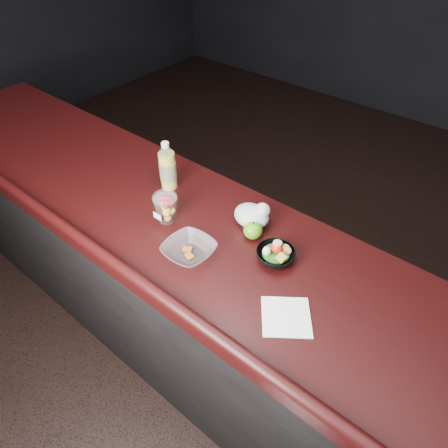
{
  "coord_description": "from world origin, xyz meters",
  "views": [
    {
      "loc": [
        0.78,
        -0.58,
        2.13
      ],
      "look_at": [
        0.06,
        0.32,
        1.1
      ],
      "focal_mm": 32.0,
      "sensor_mm": 36.0,
      "label": 1
    }
  ],
  "objects_px": {
    "lemonade_bottle": "(168,169)",
    "takeout_bowl": "(189,250)",
    "fruit_cup": "(166,206)",
    "green_apple": "(253,230)",
    "snack_bowl": "(275,254)"
  },
  "relations": [
    {
      "from": "lemonade_bottle",
      "to": "green_apple",
      "type": "relative_size",
      "value": 2.91
    },
    {
      "from": "snack_bowl",
      "to": "takeout_bowl",
      "type": "distance_m",
      "value": 0.33
    },
    {
      "from": "lemonade_bottle",
      "to": "fruit_cup",
      "type": "bearing_deg",
      "value": -47.56
    },
    {
      "from": "lemonade_bottle",
      "to": "fruit_cup",
      "type": "relative_size",
      "value": 1.6
    },
    {
      "from": "green_apple",
      "to": "takeout_bowl",
      "type": "relative_size",
      "value": 0.42
    },
    {
      "from": "takeout_bowl",
      "to": "snack_bowl",
      "type": "bearing_deg",
      "value": 34.33
    },
    {
      "from": "fruit_cup",
      "to": "takeout_bowl",
      "type": "distance_m",
      "value": 0.24
    },
    {
      "from": "snack_bowl",
      "to": "green_apple",
      "type": "bearing_deg",
      "value": 160.92
    },
    {
      "from": "fruit_cup",
      "to": "snack_bowl",
      "type": "relative_size",
      "value": 0.77
    },
    {
      "from": "lemonade_bottle",
      "to": "green_apple",
      "type": "xyz_separation_m",
      "value": [
        0.5,
        -0.03,
        -0.06
      ]
    },
    {
      "from": "fruit_cup",
      "to": "snack_bowl",
      "type": "xyz_separation_m",
      "value": [
        0.48,
        0.09,
        -0.05
      ]
    },
    {
      "from": "lemonade_bottle",
      "to": "takeout_bowl",
      "type": "height_order",
      "value": "lemonade_bottle"
    },
    {
      "from": "lemonade_bottle",
      "to": "green_apple",
      "type": "height_order",
      "value": "lemonade_bottle"
    },
    {
      "from": "fruit_cup",
      "to": "takeout_bowl",
      "type": "relative_size",
      "value": 0.76
    },
    {
      "from": "snack_bowl",
      "to": "takeout_bowl",
      "type": "xyz_separation_m",
      "value": [
        -0.27,
        -0.19,
        -0.0
      ]
    }
  ]
}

